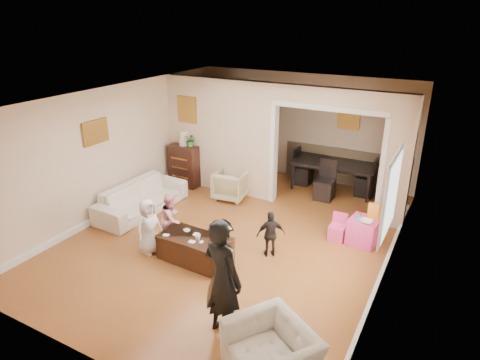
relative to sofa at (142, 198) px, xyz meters
The scene contains 27 objects.
floor 2.24m from the sofa, ahead, with size 7.00×7.00×0.00m, color #A9652B.
partition_left 2.26m from the sofa, 65.45° to the left, with size 2.75×0.18×2.60m, color beige.
partition_right 5.14m from the sofa, 21.46° to the left, with size 0.55×0.18×2.60m, color beige.
partition_header 4.35m from the sofa, 29.08° to the left, with size 2.22×0.18×0.35m, color beige.
window_pane 5.11m from the sofa, ahead, with size 0.03×0.95×1.10m, color white.
framed_art_partition 2.33m from the sofa, 89.43° to the left, with size 0.45×0.03×0.55m, color brown.
framed_art_sofa_wall 1.67m from the sofa, 131.57° to the right, with size 0.03×0.55×0.40m, color brown.
framed_art_alcove 5.01m from the sofa, 46.41° to the left, with size 0.45×0.03×0.55m, color brown.
sofa is the anchor object (origin of this frame).
armchair_back 1.97m from the sofa, 48.23° to the left, with size 0.69×0.71×0.64m, color tan.
armchair_front 4.95m from the sofa, 32.15° to the right, with size 0.97×0.85×0.63m, color beige.
dresser 1.65m from the sofa, 91.76° to the left, with size 0.73×0.41×1.01m, color black.
table_lamp 1.86m from the sofa, 91.76° to the left, with size 0.22×0.22×0.36m, color beige.
potted_plant 1.86m from the sofa, 84.79° to the left, with size 0.29×0.25×0.33m, color #33662D.
coffee_table 2.31m from the sofa, 26.89° to the right, with size 1.20×0.60×0.45m, color #3C1E13.
coffee_cup 2.42m from the sofa, 26.88° to the right, with size 0.10×0.10×0.09m, color white.
play_table 4.50m from the sofa, 11.51° to the left, with size 0.50×0.50×0.48m, color #FF43A3.
cereal_box 4.65m from the sofa, 12.42° to the left, with size 0.20×0.07×0.30m, color yellow.
cyan_cup 4.40m from the sofa, 11.13° to the left, with size 0.08×0.08×0.08m, color teal.
toy_block 4.41m from the sofa, 13.35° to the left, with size 0.08×0.06×0.05m, color red.
play_bowl 4.53m from the sofa, ahead, with size 0.23×0.23×0.06m, color white.
dining_table 4.43m from the sofa, 44.08° to the left, with size 1.94×1.08×0.68m, color black.
adult_person 4.10m from the sofa, 34.42° to the right, with size 0.61×0.40×1.67m, color black.
child_kneel_a 1.71m from the sofa, 44.68° to the right, with size 0.49×0.32×1.00m, color silver.
child_kneel_b 1.56m from the sofa, 28.71° to the right, with size 0.47×0.37×0.97m, color pink.
child_toddler 3.12m from the sofa, ahead, with size 0.49×0.20×0.83m, color black.
craft_papers 2.32m from the sofa, 26.27° to the right, with size 0.98×0.46×0.00m.
Camera 1 is at (3.41, -6.08, 3.92)m, focal length 31.28 mm.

